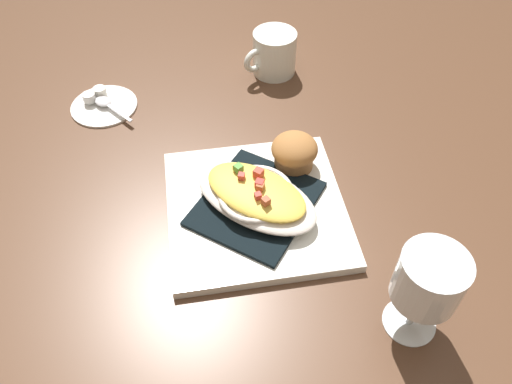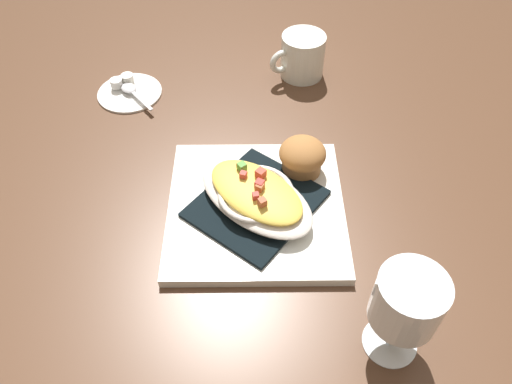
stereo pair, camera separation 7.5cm
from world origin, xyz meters
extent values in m
plane|color=brown|center=(0.00, 0.00, 0.00)|extent=(2.60, 2.60, 0.00)
cube|color=white|center=(0.00, 0.00, 0.01)|extent=(0.28, 0.28, 0.02)
cube|color=black|center=(0.00, 0.00, 0.02)|extent=(0.24, 0.23, 0.01)
ellipsoid|color=silver|center=(0.00, 0.00, 0.03)|extent=(0.22, 0.23, 0.02)
torus|color=silver|center=(0.00, 0.00, 0.04)|extent=(0.16, 0.16, 0.01)
ellipsoid|color=#EDC64A|center=(0.00, 0.00, 0.05)|extent=(0.18, 0.19, 0.02)
cube|color=red|center=(0.00, -0.01, 0.06)|extent=(0.02, 0.02, 0.01)
cube|color=#AF5932|center=(-0.01, -0.01, 0.06)|extent=(0.01, 0.01, 0.01)
cube|color=#559A3C|center=(0.04, 0.02, 0.06)|extent=(0.02, 0.02, 0.01)
cube|color=#C84338|center=(-0.02, 0.00, 0.06)|extent=(0.01, 0.01, 0.01)
cube|color=#BA5537|center=(-0.03, -0.01, 0.06)|extent=(0.01, 0.01, 0.01)
cube|color=#CB4332|center=(0.02, -0.01, 0.06)|extent=(0.02, 0.02, 0.01)
cube|color=#CF463B|center=(0.02, 0.02, 0.06)|extent=(0.01, 0.01, 0.01)
cube|color=#D74638|center=(0.04, 0.02, 0.06)|extent=(0.01, 0.01, 0.01)
cylinder|color=#A06B3C|center=(0.08, -0.07, 0.03)|extent=(0.06, 0.06, 0.03)
ellipsoid|color=#A56C39|center=(0.08, -0.07, 0.05)|extent=(0.08, 0.08, 0.04)
ellipsoid|color=#4C0F23|center=(0.08, -0.07, 0.06)|extent=(0.03, 0.03, 0.01)
cylinder|color=white|center=(0.37, -0.08, 0.04)|extent=(0.09, 0.09, 0.09)
torus|color=white|center=(0.34, -0.04, 0.04)|extent=(0.04, 0.05, 0.05)
cylinder|color=#4C2D14|center=(0.37, -0.08, 0.02)|extent=(0.07, 0.07, 0.03)
cylinder|color=white|center=(-0.21, -0.18, 0.00)|extent=(0.07, 0.07, 0.00)
cylinder|color=white|center=(-0.21, -0.18, 0.04)|extent=(0.01, 0.01, 0.07)
cylinder|color=white|center=(-0.21, -0.18, 0.11)|extent=(0.08, 0.08, 0.07)
cylinder|color=silver|center=(-0.21, -0.18, 0.09)|extent=(0.07, 0.07, 0.04)
cylinder|color=white|center=(0.29, 0.25, 0.00)|extent=(0.12, 0.12, 0.01)
ellipsoid|color=silver|center=(0.29, 0.25, 0.01)|extent=(0.04, 0.04, 0.01)
cube|color=silver|center=(0.25, 0.22, 0.01)|extent=(0.06, 0.05, 0.00)
cylinder|color=white|center=(0.32, 0.26, 0.02)|extent=(0.02, 0.02, 0.02)
cylinder|color=silver|center=(0.30, 0.28, 0.02)|extent=(0.02, 0.02, 0.02)
camera|label=1|loc=(-0.49, 0.06, 0.61)|focal=35.16mm
camera|label=2|loc=(-0.50, -0.01, 0.61)|focal=35.16mm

